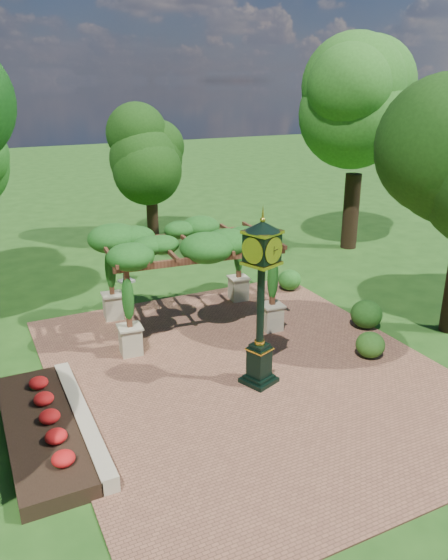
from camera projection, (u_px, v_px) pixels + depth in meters
name	position (u px, v px, depth m)	size (l,w,h in m)	color
ground	(267.00, 390.00, 14.04)	(120.00, 120.00, 0.00)	#1E4714
brick_plaza	(248.00, 372.00, 14.87)	(10.00, 12.00, 0.04)	brown
border_wall	(82.00, 419.00, 12.49)	(0.35, 5.00, 0.40)	#C6B793
flower_bed	(42.00, 430.00, 12.12)	(1.50, 5.00, 0.36)	red
pedestal_clock	(261.00, 289.00, 13.45)	(1.13, 1.13, 4.43)	black
pergola	(189.00, 245.00, 16.90)	(5.49, 3.71, 3.30)	#BDB38D
sundial	(126.00, 272.00, 21.43)	(0.65, 0.65, 0.92)	gray
shrub_front	(370.00, 345.00, 15.54)	(0.83, 0.83, 0.74)	#285819
shrub_mid	(366.00, 314.00, 17.39)	(1.00, 1.00, 0.90)	#1C4814
shrub_back	(290.00, 280.00, 20.58)	(0.86, 0.86, 0.77)	#225D1B
tree_north	(150.00, 153.00, 25.98)	(3.04, 3.04, 6.23)	#372416
tree_east_far	(359.00, 112.00, 23.97)	(4.43, 4.43, 9.03)	black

